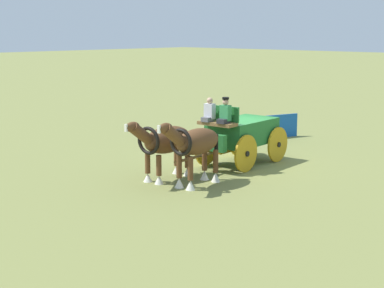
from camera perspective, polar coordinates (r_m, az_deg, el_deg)
ground_plane at (r=22.87m, az=4.82°, el=-1.86°), size 220.00×220.00×0.00m
show_wagon at (r=22.49m, az=4.62°, el=1.05°), size 5.80×2.15×2.71m
draft_horse_near at (r=19.27m, az=0.27°, el=-0.04°), size 2.98×1.01×2.26m
draft_horse_off at (r=20.11m, az=-2.61°, el=0.23°), size 3.18×1.09×2.18m
sponsor_banner at (r=28.08m, az=7.40°, el=1.61°), size 3.05×1.09×1.10m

